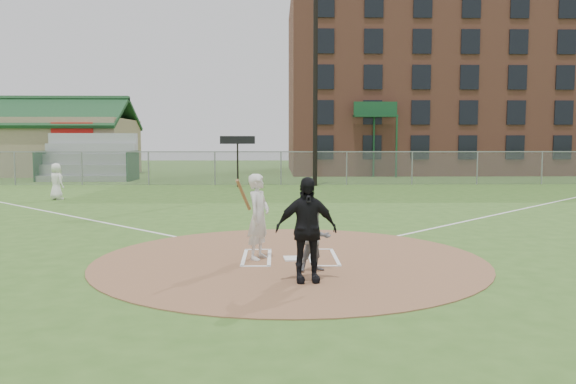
{
  "coord_description": "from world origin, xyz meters",
  "views": [
    {
      "loc": [
        -0.3,
        -12.0,
        2.53
      ],
      "look_at": [
        0.0,
        2.0,
        1.3
      ],
      "focal_mm": 35.0,
      "sensor_mm": 36.0,
      "label": 1
    }
  ],
  "objects_px": {
    "ondeck_player": "(56,182)",
    "home_plate": "(295,258)",
    "catcher": "(316,239)",
    "batter_at_plate": "(258,216)",
    "umpire": "(306,229)"
  },
  "relations": [
    {
      "from": "home_plate",
      "to": "umpire",
      "type": "relative_size",
      "value": 0.25
    },
    {
      "from": "home_plate",
      "to": "batter_at_plate",
      "type": "height_order",
      "value": "batter_at_plate"
    },
    {
      "from": "umpire",
      "to": "batter_at_plate",
      "type": "relative_size",
      "value": 1.03
    },
    {
      "from": "home_plate",
      "to": "batter_at_plate",
      "type": "distance_m",
      "value": 1.21
    },
    {
      "from": "home_plate",
      "to": "catcher",
      "type": "bearing_deg",
      "value": -72.42
    },
    {
      "from": "ondeck_player",
      "to": "home_plate",
      "type": "bearing_deg",
      "value": 164.14
    },
    {
      "from": "umpire",
      "to": "batter_at_plate",
      "type": "bearing_deg",
      "value": 107.76
    },
    {
      "from": "home_plate",
      "to": "ondeck_player",
      "type": "bearing_deg",
      "value": 127.7
    },
    {
      "from": "catcher",
      "to": "batter_at_plate",
      "type": "height_order",
      "value": "batter_at_plate"
    },
    {
      "from": "umpire",
      "to": "catcher",
      "type": "bearing_deg",
      "value": 67.3
    },
    {
      "from": "catcher",
      "to": "batter_at_plate",
      "type": "relative_size",
      "value": 0.7
    },
    {
      "from": "catcher",
      "to": "batter_at_plate",
      "type": "bearing_deg",
      "value": 115.62
    },
    {
      "from": "catcher",
      "to": "ondeck_player",
      "type": "bearing_deg",
      "value": 108.05
    },
    {
      "from": "catcher",
      "to": "ondeck_player",
      "type": "distance_m",
      "value": 17.82
    },
    {
      "from": "home_plate",
      "to": "umpire",
      "type": "distance_m",
      "value": 2.17
    }
  ]
}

